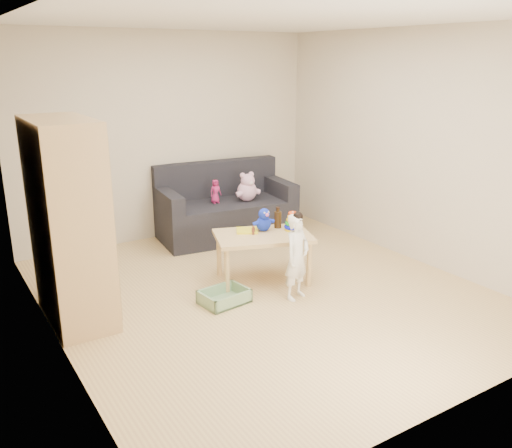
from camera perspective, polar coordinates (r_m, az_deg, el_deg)
room at (r=5.12m, az=1.03°, el=6.18°), size 4.50×4.50×4.50m
wardrobe at (r=4.96m, az=-19.12°, el=0.09°), size 0.50×1.00×1.80m
sofa at (r=7.11m, az=-3.16°, el=0.53°), size 1.80×1.04×0.48m
play_table at (r=5.70m, az=0.74°, el=-3.55°), size 1.13×0.91×0.52m
storage_bin at (r=5.28m, az=-3.36°, el=-7.62°), size 0.48×0.38×0.13m
toddler at (r=5.26m, az=4.33°, el=-3.60°), size 0.36×0.29×0.83m
pink_bear at (r=7.03m, az=-0.96°, el=3.73°), size 0.33×0.30×0.32m
doll at (r=6.93m, az=-4.29°, el=3.42°), size 0.16×0.11×0.30m
ring_stacker at (r=5.74m, az=3.87°, el=0.13°), size 0.18×0.18×0.21m
brown_bottle at (r=5.81m, az=2.31°, el=0.54°), size 0.08×0.08×0.23m
blue_plush at (r=5.70m, az=0.80°, el=0.51°), size 0.24×0.21×0.25m
wooden_figure at (r=5.59m, az=-0.28°, el=-0.66°), size 0.05×0.05×0.10m
yellow_book at (r=5.71m, az=-0.95°, el=-0.69°), size 0.30×0.30×0.02m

